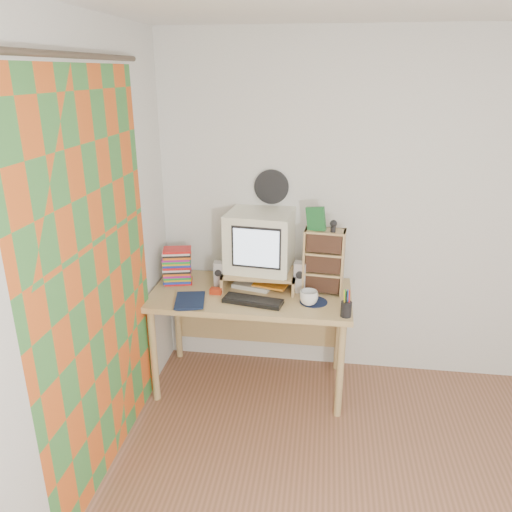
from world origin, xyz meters
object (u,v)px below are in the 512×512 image
(crt_monitor, at_px, (260,241))
(keyboard, at_px, (253,301))
(mug, at_px, (309,298))
(diary, at_px, (175,299))
(desk, at_px, (252,305))
(cd_rack, at_px, (324,261))
(dvd_stack, at_px, (177,265))

(crt_monitor, bearing_deg, keyboard, -84.27)
(crt_monitor, relative_size, mug, 3.57)
(crt_monitor, height_order, diary, crt_monitor)
(desk, distance_m, mug, 0.49)
(desk, distance_m, crt_monitor, 0.47)
(desk, bearing_deg, keyboard, -80.15)
(cd_rack, bearing_deg, desk, -171.73)
(keyboard, distance_m, dvd_stack, 0.66)
(cd_rack, relative_size, diary, 1.92)
(desk, distance_m, diary, 0.59)
(desk, xyz_separation_m, crt_monitor, (0.04, 0.09, 0.46))
(dvd_stack, bearing_deg, cd_rack, -14.37)
(cd_rack, xyz_separation_m, mug, (-0.09, -0.22, -0.18))
(keyboard, height_order, diary, diary)
(dvd_stack, bearing_deg, crt_monitor, -8.48)
(keyboard, xyz_separation_m, dvd_stack, (-0.60, 0.26, 0.13))
(desk, distance_m, keyboard, 0.28)
(cd_rack, bearing_deg, dvd_stack, -174.69)
(desk, relative_size, diary, 5.89)
(keyboard, height_order, mug, mug)
(keyboard, bearing_deg, diary, -161.96)
(cd_rack, distance_m, mug, 0.30)
(crt_monitor, height_order, mug, crt_monitor)
(crt_monitor, xyz_separation_m, mug, (0.37, -0.29, -0.28))
(keyboard, height_order, cd_rack, cd_rack)
(crt_monitor, distance_m, diary, 0.72)
(desk, distance_m, cd_rack, 0.62)
(desk, relative_size, mug, 11.35)
(crt_monitor, bearing_deg, cd_rack, -2.47)
(desk, height_order, mug, mug)
(keyboard, relative_size, mug, 3.25)
(cd_rack, bearing_deg, mug, -105.70)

